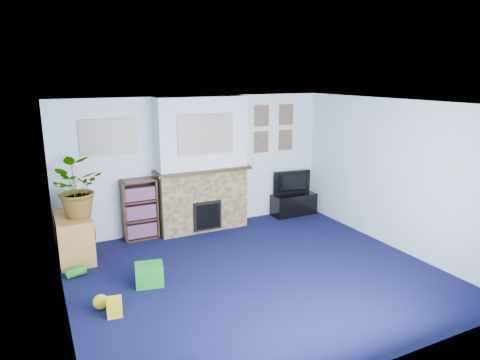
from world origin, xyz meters
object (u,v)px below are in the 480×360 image
television (294,183)px  tv_stand (294,204)px  bookshelf (140,211)px  sideboard (74,237)px

television → tv_stand: bearing=97.3°
tv_stand → bookshelf: bookshelf is taller
tv_stand → television: bearing=90.0°
television → sideboard: television is taller
tv_stand → television: television is taller
sideboard → tv_stand: bearing=4.5°
sideboard → bookshelf: bearing=20.3°
tv_stand → sideboard: (-4.19, -0.33, 0.12)m
sideboard → television: bearing=4.8°
television → sideboard: 4.22m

